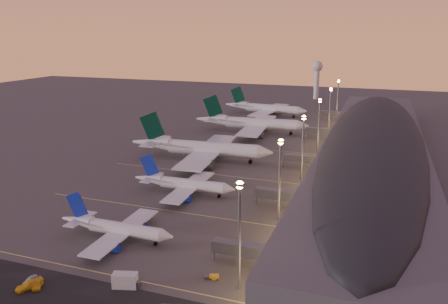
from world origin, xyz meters
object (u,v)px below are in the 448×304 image
airliner_wide_near (201,148)px  service_van_c (30,280)px  airliner_wide_mid (251,123)px  baggage_tug_b (254,252)px  radar_tower (317,73)px  baggage_tug_a (212,277)px  catering_truck_a (126,281)px  airliner_narrow_north (184,184)px  airliner_narrow_south (116,228)px  service_van_b (38,284)px  airliner_wide_far (265,108)px  service_van_d (29,285)px

airliner_wide_near → service_van_c: airliner_wide_near is taller
airliner_wide_mid → baggage_tug_b: bearing=-77.2°
baggage_tug_b → service_van_c: 54.96m
radar_tower → baggage_tug_a: 299.68m
airliner_wide_near → baggage_tug_b: 89.58m
airliner_wide_near → catering_truck_a: airliner_wide_near is taller
airliner_narrow_north → baggage_tug_b: airliner_narrow_north is taller
airliner_narrow_south → airliner_narrow_north: size_ratio=0.92×
service_van_b → airliner_wide_far: bearing=61.2°
airliner_wide_mid → service_van_c: 168.63m
airliner_wide_near → airliner_wide_mid: (5.97, 61.72, -0.04)m
airliner_wide_near → service_van_d: (3.14, -108.87, -4.63)m
baggage_tug_b → airliner_wide_mid: bearing=89.6°
airliner_narrow_north → radar_tower: 249.94m
airliner_narrow_south → service_van_c: airliner_narrow_south is taller
airliner_narrow_north → catering_truck_a: 60.60m
service_van_d → airliner_narrow_south: bearing=108.9°
baggage_tug_b → catering_truck_a: (-23.28, -24.84, 1.11)m
baggage_tug_a → service_van_b: size_ratio=0.76×
baggage_tug_b → service_van_b: (-42.50, -31.69, 0.29)m
catering_truck_a → airliner_narrow_north: bearing=86.3°
airliner_wide_mid → service_van_b: size_ratio=14.04×
airliner_wide_mid → airliner_wide_far: bearing=92.4°
service_van_d → catering_truck_a: bearing=49.8°
airliner_narrow_north → airliner_wide_near: airliner_wide_near is taller
catering_truck_a → service_van_d: 22.12m
airliner_wide_mid → service_van_c: size_ratio=16.99×
airliner_narrow_south → catering_truck_a: size_ratio=5.38×
catering_truck_a → service_van_b: 20.42m
airliner_wide_near → baggage_tug_b: (47.05, -76.07, -4.99)m
airliner_narrow_north → baggage_tug_b: bearing=-45.1°
airliner_narrow_south → airliner_wide_far: (-8.07, 197.78, 1.66)m
airliner_wide_mid → airliner_narrow_north: bearing=-91.1°
airliner_wide_near → baggage_tug_b: size_ratio=16.52×
airliner_narrow_north → airliner_wide_mid: airliner_wide_mid is taller
airliner_wide_far → radar_tower: bearing=82.5°
baggage_tug_b → radar_tower: bearing=78.0°
baggage_tug_a → catering_truck_a: 19.87m
airliner_narrow_north → service_van_c: 65.80m
airliner_wide_mid → baggage_tug_a: size_ratio=18.52×
service_van_b → baggage_tug_b: bearing=6.7°
baggage_tug_b → service_van_b: service_van_b is taller
airliner_narrow_south → radar_tower: size_ratio=1.09×
airliner_narrow_south → baggage_tug_b: airliner_narrow_south is taller
catering_truck_a → service_van_c: 23.08m
baggage_tug_b → service_van_d: size_ratio=0.67×
airliner_wide_far → service_van_d: bearing=-83.0°
airliner_narrow_south → airliner_narrow_north: 39.28m
airliner_narrow_south → airliner_wide_mid: bearing=90.0°
airliner_narrow_south → baggage_tug_b: (39.05, 4.84, -2.77)m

